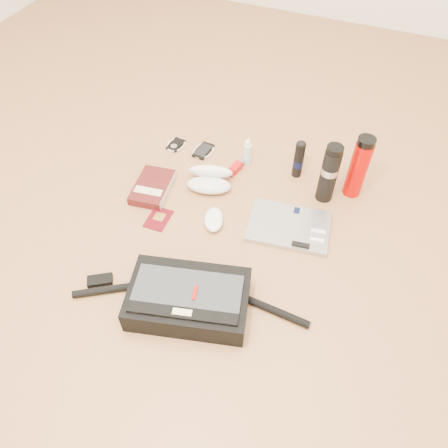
# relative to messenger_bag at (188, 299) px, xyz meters

# --- Properties ---
(ground) EXTENTS (4.00, 4.00, 0.00)m
(ground) POSITION_rel_messenger_bag_xyz_m (-0.02, 0.28, -0.05)
(ground) COLOR #A26F43
(ground) RESTS_ON ground
(messenger_bag) EXTENTS (0.79, 0.33, 0.11)m
(messenger_bag) POSITION_rel_messenger_bag_xyz_m (0.00, 0.00, 0.00)
(messenger_bag) COLOR black
(messenger_bag) RESTS_ON ground
(laptop) EXTENTS (0.34, 0.26, 0.03)m
(laptop) POSITION_rel_messenger_bag_xyz_m (0.21, 0.46, -0.04)
(laptop) COLOR #A5A5A7
(laptop) RESTS_ON ground
(book) EXTENTS (0.17, 0.23, 0.04)m
(book) POSITION_rel_messenger_bag_xyz_m (-0.38, 0.44, -0.03)
(book) COLOR #431111
(book) RESTS_ON ground
(passport) EXTENTS (0.09, 0.12, 0.01)m
(passport) POSITION_rel_messenger_bag_xyz_m (-0.28, 0.31, -0.05)
(passport) COLOR #4F070F
(passport) RESTS_ON ground
(mouse) EXTENTS (0.11, 0.14, 0.04)m
(mouse) POSITION_rel_messenger_bag_xyz_m (-0.07, 0.37, -0.03)
(mouse) COLOR white
(mouse) RESTS_ON ground
(sunglasses_case) EXTENTS (0.22, 0.20, 0.11)m
(sunglasses_case) POSITION_rel_messenger_bag_xyz_m (-0.17, 0.56, -0.01)
(sunglasses_case) COLOR silver
(sunglasses_case) RESTS_ON ground
(ipod) EXTENTS (0.09, 0.10, 0.01)m
(ipod) POSITION_rel_messenger_bag_xyz_m (-0.42, 0.74, -0.05)
(ipod) COLOR black
(ipod) RESTS_ON ground
(phone) EXTENTS (0.10, 0.12, 0.01)m
(phone) POSITION_rel_messenger_bag_xyz_m (-0.28, 0.75, -0.05)
(phone) COLOR black
(phone) RESTS_ON ground
(inhaler) EXTENTS (0.05, 0.12, 0.03)m
(inhaler) POSITION_rel_messenger_bag_xyz_m (-0.10, 0.69, -0.04)
(inhaler) COLOR #B70E10
(inhaler) RESTS_ON ground
(spray_bottle) EXTENTS (0.03, 0.03, 0.13)m
(spray_bottle) POSITION_rel_messenger_bag_xyz_m (-0.07, 0.76, 0.00)
(spray_bottle) COLOR #AED7E8
(spray_bottle) RESTS_ON ground
(aerosol_can) EXTENTS (0.05, 0.05, 0.18)m
(aerosol_can) POSITION_rel_messenger_bag_xyz_m (0.15, 0.77, 0.04)
(aerosol_can) COLOR black
(aerosol_can) RESTS_ON ground
(thermos_black) EXTENTS (0.09, 0.09, 0.27)m
(thermos_black) POSITION_rel_messenger_bag_xyz_m (0.29, 0.68, 0.08)
(thermos_black) COLOR black
(thermos_black) RESTS_ON ground
(thermos_red) EXTENTS (0.08, 0.08, 0.28)m
(thermos_red) POSITION_rel_messenger_bag_xyz_m (0.39, 0.75, 0.09)
(thermos_red) COLOR #B90500
(thermos_red) RESTS_ON ground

